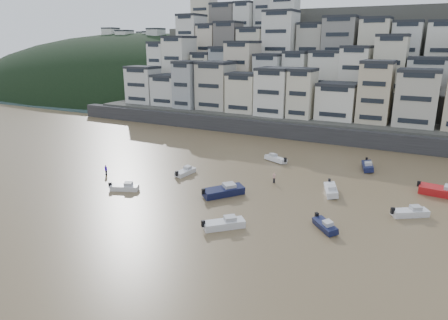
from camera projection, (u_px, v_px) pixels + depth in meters
The scene contains 17 objects.
ground at pixel (42, 270), 39.12m from camera, with size 400.00×400.00×0.00m, color olive.
sea_strip at pixel (136, 84), 211.44m from camera, with size 340.00×340.00×0.00m, color #3F535A.
harbor_wall at pixel (320, 134), 89.13m from camera, with size 140.00×3.00×3.50m, color #38383A.
hillside at pixel (375, 72), 117.52m from camera, with size 141.04×66.00×50.00m.
headland at pixel (146, 88), 196.21m from camera, with size 216.00×135.00×53.33m.
boat_a at pixel (224, 222), 47.69m from camera, with size 5.44×1.78×1.48m, color silver, non-canonical shape.
boat_b at pixel (325, 225), 47.39m from camera, with size 4.49×1.47×1.22m, color #13183C, non-canonical shape.
boat_c at pixel (224, 190), 57.73m from camera, with size 6.71×2.20×1.83m, color #12173B, non-canonical shape.
boat_d at pixel (410, 211), 51.00m from camera, with size 5.05×1.65×1.38m, color silver, non-canonical shape.
boat_e at pixel (331, 189), 58.58m from camera, with size 5.53×1.81×1.51m, color silver, non-canonical shape.
boat_f at pixel (185, 171), 67.04m from camera, with size 4.72×1.55×1.29m, color white, non-canonical shape.
boat_g at pixel (443, 190), 57.53m from camera, with size 6.94×2.27×1.89m, color #B21518, non-canonical shape.
boat_h at pixel (276, 158), 74.44m from camera, with size 5.06×1.66×1.38m, color white, non-canonical shape.
boat_i at pixel (368, 165), 69.84m from camera, with size 5.55×1.82×1.51m, color #141A40, non-canonical shape.
boat_j at pixel (124, 186), 59.93m from camera, with size 4.61×1.51×1.26m, color white, non-canonical shape.
person_blue at pixel (106, 170), 66.83m from camera, with size 0.44×0.44×1.74m, color #421CD5, non-canonical shape.
person_pink at pixel (274, 178), 63.02m from camera, with size 0.44×0.44×1.74m, color #D19B94, non-canonical shape.
Camera 1 is at (31.96, -22.02, 21.43)m, focal length 32.00 mm.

